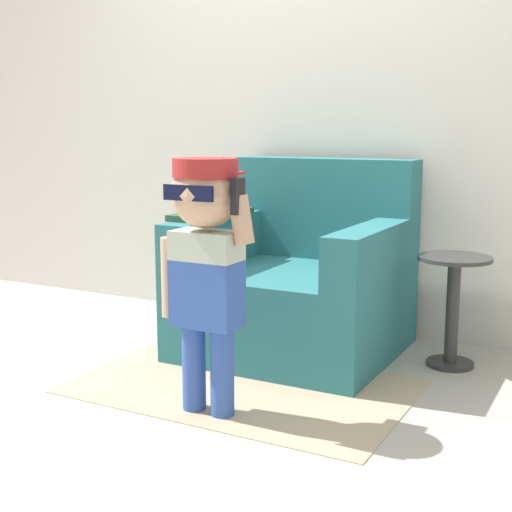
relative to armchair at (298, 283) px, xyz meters
name	(u,v)px	position (x,y,z in m)	size (l,w,h in m)	color
ground_plane	(231,356)	(-0.23, -0.27, -0.33)	(10.00, 10.00, 0.00)	#ADA89E
wall_back	(299,89)	(-0.23, 0.49, 0.97)	(10.00, 0.05, 2.60)	silver
armchair	(298,283)	(0.00, 0.00, 0.00)	(0.99, 0.93, 0.94)	#286B70
person_child	(206,246)	(0.04, -0.91, 0.32)	(0.40, 0.30, 0.98)	#3356AD
side_table	(453,301)	(0.74, 0.09, -0.02)	(0.33, 0.33, 0.52)	#333333
rug	(243,385)	(0.02, -0.60, -0.33)	(1.40, 0.91, 0.01)	tan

